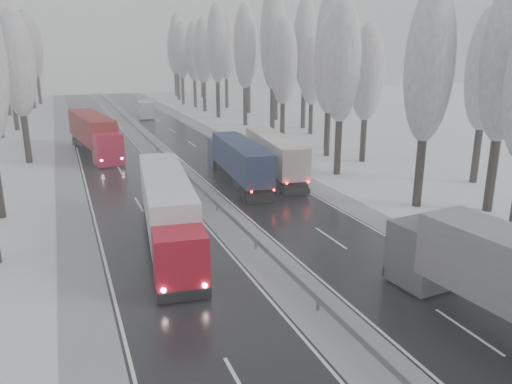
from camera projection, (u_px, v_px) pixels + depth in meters
ground at (365, 358)px, 19.93m from camera, size 260.00×260.00×0.00m
carriageway_right at (238, 175)px, 48.60m from camera, size 7.50×200.00×0.03m
carriageway_left at (128, 186)px, 44.90m from camera, size 7.50×200.00×0.03m
median_slush at (186, 180)px, 46.75m from camera, size 3.00×200.00×0.04m
shoulder_right at (284, 171)px, 50.34m from camera, size 2.40×200.00×0.04m
shoulder_left at (70, 191)px, 43.16m from camera, size 2.40×200.00×0.04m
median_guardrail at (185, 174)px, 46.58m from camera, size 0.12×200.00×0.76m
tree_15 at (507, 61)px, 35.03m from camera, size 3.60×3.60×17.13m
tree_16 at (429, 66)px, 36.28m from camera, size 3.60×3.60×16.53m
tree_17 at (487, 71)px, 43.43m from camera, size 3.60×3.60×15.54m
tree_18 at (342, 62)px, 46.25m from camera, size 3.60×3.60×16.58m
tree_19 at (367, 73)px, 52.13m from camera, size 3.60×3.60×14.57m
tree_20 at (330, 65)px, 54.87m from camera, size 3.60×3.60×15.71m
tree_21 at (330, 48)px, 58.72m from camera, size 3.60×3.60×18.62m
tree_22 at (283, 62)px, 63.87m from camera, size 3.60×3.60×15.86m
tree_23 at (312, 72)px, 70.07m from camera, size 3.60×3.60×13.55m
tree_24 at (273, 39)px, 68.21m from camera, size 3.60×3.60×20.49m
tree_25 at (305, 45)px, 74.41m from camera, size 3.60×3.60×19.44m
tree_26 at (245, 47)px, 77.56m from camera, size 3.60×3.60×18.78m
tree_27 at (277, 52)px, 83.86m from camera, size 3.60×3.60×17.62m
tree_28 at (217, 44)px, 86.53m from camera, size 3.60×3.60×19.62m
tree_29 at (249, 50)px, 92.97m from camera, size 3.60×3.60×18.11m
tree_30 at (203, 51)px, 95.64m from camera, size 3.60×3.60×17.86m
tree_31 at (226, 48)px, 101.17m from camera, size 3.60×3.60×18.58m
tree_32 at (194, 52)px, 102.47m from camera, size 3.60×3.60×17.33m
tree_33 at (203, 62)px, 107.68m from camera, size 3.60×3.60×14.33m
tree_34 at (181, 51)px, 108.46m from camera, size 3.60×3.60×17.63m
tree_35 at (216, 49)px, 115.17m from camera, size 3.60×3.60×18.25m
tree_36 at (177, 44)px, 117.26m from camera, size 3.60×3.60×20.23m
tree_37 at (201, 54)px, 123.98m from camera, size 3.60×3.60×16.37m
tree_38 at (174, 50)px, 127.71m from camera, size 3.60×3.60×17.97m
tree_39 at (182, 55)px, 132.59m from camera, size 3.60×3.60×16.19m
tree_62 at (17, 64)px, 51.26m from camera, size 3.60×3.60×16.04m
tree_68 at (8, 57)px, 72.92m from camera, size 3.60×3.60×16.65m
tree_70 at (14, 54)px, 81.95m from camera, size 3.60×3.60×17.09m
tree_72 at (3, 61)px, 89.74m from camera, size 3.60×3.60×15.11m
tree_74 at (27, 45)px, 99.95m from camera, size 3.60×3.60×19.68m
tree_76 at (34, 49)px, 108.90m from camera, size 3.60×3.60×18.55m
tree_77 at (9, 61)px, 111.25m from camera, size 3.60×3.60×14.32m
tree_78 at (18, 46)px, 113.39m from camera, size 3.60×3.60×19.55m
tree_79 at (7, 53)px, 116.42m from camera, size 3.60×3.60×17.07m
truck_blue_box at (237, 158)px, 45.49m from camera, size 3.66×15.47×3.94m
truck_cream_box at (271, 152)px, 47.81m from camera, size 4.34×15.84×4.03m
box_truck_distant at (146, 109)px, 89.22m from camera, size 3.44×8.26×2.99m
truck_red_white at (168, 206)px, 30.91m from camera, size 4.54×16.80×4.27m
truck_red_red at (94, 132)px, 57.63m from camera, size 4.99×17.78×4.52m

